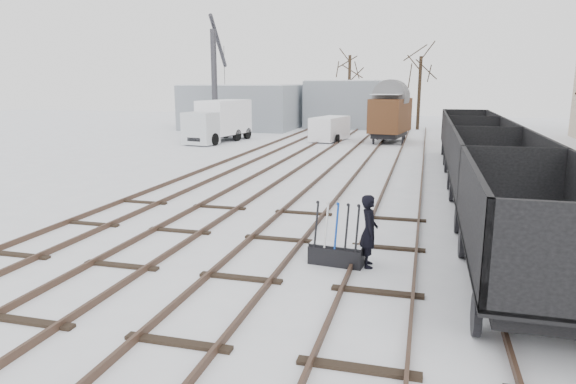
{
  "coord_description": "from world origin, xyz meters",
  "views": [
    {
      "loc": [
        3.8,
        -10.07,
        4.27
      ],
      "look_at": [
        0.06,
        3.79,
        1.2
      ],
      "focal_mm": 32.0,
      "sensor_mm": 36.0,
      "label": 1
    }
  ],
  "objects_px": {
    "freight_wagon_a": "(533,247)",
    "panel_van": "(330,128)",
    "worker": "(369,231)",
    "lorry": "(219,121)",
    "ground_frame": "(336,253)",
    "box_van_wagon": "(390,114)",
    "crane": "(216,105)"
  },
  "relations": [
    {
      "from": "ground_frame",
      "to": "worker",
      "type": "distance_m",
      "value": 0.96
    },
    {
      "from": "ground_frame",
      "to": "box_van_wagon",
      "type": "relative_size",
      "value": 0.3
    },
    {
      "from": "ground_frame",
      "to": "crane",
      "type": "relative_size",
      "value": 0.16
    },
    {
      "from": "lorry",
      "to": "freight_wagon_a",
      "type": "bearing_deg",
      "value": -45.7
    },
    {
      "from": "box_van_wagon",
      "to": "crane",
      "type": "relative_size",
      "value": 0.52
    },
    {
      "from": "crane",
      "to": "worker",
      "type": "bearing_deg",
      "value": -71.02
    },
    {
      "from": "ground_frame",
      "to": "freight_wagon_a",
      "type": "relative_size",
      "value": 0.23
    },
    {
      "from": "ground_frame",
      "to": "crane",
      "type": "height_order",
      "value": "crane"
    },
    {
      "from": "freight_wagon_a",
      "to": "box_van_wagon",
      "type": "xyz_separation_m",
      "value": [
        -4.79,
        27.15,
        1.01
      ]
    },
    {
      "from": "crane",
      "to": "lorry",
      "type": "bearing_deg",
      "value": -75.0
    },
    {
      "from": "worker",
      "to": "box_van_wagon",
      "type": "height_order",
      "value": "box_van_wagon"
    },
    {
      "from": "ground_frame",
      "to": "worker",
      "type": "bearing_deg",
      "value": 14.01
    },
    {
      "from": "worker",
      "to": "box_van_wagon",
      "type": "relative_size",
      "value": 0.35
    },
    {
      "from": "ground_frame",
      "to": "panel_van",
      "type": "xyz_separation_m",
      "value": [
        -5.03,
        26.13,
        0.64
      ]
    },
    {
      "from": "worker",
      "to": "crane",
      "type": "relative_size",
      "value": 0.18
    },
    {
      "from": "box_van_wagon",
      "to": "crane",
      "type": "bearing_deg",
      "value": -173.46
    },
    {
      "from": "worker",
      "to": "lorry",
      "type": "distance_m",
      "value": 27.03
    },
    {
      "from": "ground_frame",
      "to": "panel_van",
      "type": "relative_size",
      "value": 0.35
    },
    {
      "from": "freight_wagon_a",
      "to": "box_van_wagon",
      "type": "relative_size",
      "value": 1.34
    },
    {
      "from": "panel_van",
      "to": "crane",
      "type": "xyz_separation_m",
      "value": [
        -9.44,
        0.96,
        1.55
      ]
    },
    {
      "from": "lorry",
      "to": "crane",
      "type": "distance_m",
      "value": 4.09
    },
    {
      "from": "worker",
      "to": "lorry",
      "type": "bearing_deg",
      "value": 19.66
    },
    {
      "from": "box_van_wagon",
      "to": "freight_wagon_a",
      "type": "bearing_deg",
      "value": -70.64
    },
    {
      "from": "freight_wagon_a",
      "to": "panel_van",
      "type": "height_order",
      "value": "freight_wagon_a"
    },
    {
      "from": "panel_van",
      "to": "worker",
      "type": "bearing_deg",
      "value": -65.96
    },
    {
      "from": "worker",
      "to": "box_van_wagon",
      "type": "distance_m",
      "value": 26.38
    },
    {
      "from": "freight_wagon_a",
      "to": "ground_frame",
      "type": "bearing_deg",
      "value": 169.87
    },
    {
      "from": "freight_wagon_a",
      "to": "box_van_wagon",
      "type": "height_order",
      "value": "box_van_wagon"
    },
    {
      "from": "worker",
      "to": "ground_frame",
      "type": "bearing_deg",
      "value": 87.26
    },
    {
      "from": "ground_frame",
      "to": "lorry",
      "type": "xyz_separation_m",
      "value": [
        -12.76,
        23.5,
        1.26
      ]
    },
    {
      "from": "ground_frame",
      "to": "box_van_wagon",
      "type": "distance_m",
      "value": 26.48
    },
    {
      "from": "ground_frame",
      "to": "worker",
      "type": "xyz_separation_m",
      "value": [
        0.75,
        0.1,
        0.58
      ]
    }
  ]
}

